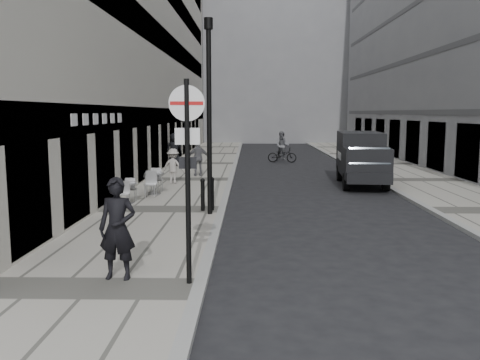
% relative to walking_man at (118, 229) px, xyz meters
% --- Properties ---
extents(sidewalk, '(4.00, 60.00, 0.12)m').
position_rel_walking_man_xyz_m(sidewalk, '(-0.41, 14.76, -1.05)').
color(sidewalk, gray).
rests_on(sidewalk, ground).
extents(far_sidewalk, '(4.00, 60.00, 0.12)m').
position_rel_walking_man_xyz_m(far_sidewalk, '(10.59, 14.76, -1.05)').
color(far_sidewalk, gray).
rests_on(far_sidewalk, ground).
extents(building_left, '(4.00, 45.00, 18.00)m').
position_rel_walking_man_xyz_m(building_left, '(-4.41, 21.26, 7.89)').
color(building_left, '#B3ACA3').
rests_on(building_left, ground).
extents(building_far, '(24.00, 16.00, 22.00)m').
position_rel_walking_man_xyz_m(building_far, '(3.09, 52.76, 9.89)').
color(building_far, gray).
rests_on(building_far, ground).
extents(walking_man, '(0.75, 0.52, 1.97)m').
position_rel_walking_man_xyz_m(walking_man, '(0.00, 0.00, 0.00)').
color(walking_man, black).
rests_on(walking_man, sidewalk).
extents(sign_post, '(0.65, 0.11, 3.78)m').
position_rel_walking_man_xyz_m(sign_post, '(1.39, -0.24, 1.44)').
color(sign_post, black).
rests_on(sign_post, sidewalk).
extents(lamppost, '(0.27, 0.27, 6.01)m').
position_rel_walking_man_xyz_m(lamppost, '(1.26, 6.33, 2.36)').
color(lamppost, black).
rests_on(lamppost, sidewalk).
extents(bollard_near, '(0.14, 0.14, 1.03)m').
position_rel_walking_man_xyz_m(bollard_near, '(1.28, 6.94, -0.47)').
color(bollard_near, black).
rests_on(bollard_near, sidewalk).
extents(bollard_far, '(0.13, 0.13, 0.99)m').
position_rel_walking_man_xyz_m(bollard_far, '(0.99, 6.85, -0.49)').
color(bollard_far, black).
rests_on(bollard_far, sidewalk).
extents(panel_van, '(2.32, 5.23, 2.39)m').
position_rel_walking_man_xyz_m(panel_van, '(7.60, 13.72, 0.24)').
color(panel_van, black).
rests_on(panel_van, ground).
extents(cyclist, '(1.99, 1.00, 2.05)m').
position_rel_walking_man_xyz_m(cyclist, '(4.66, 24.21, -0.30)').
color(cyclist, black).
rests_on(cyclist, ground).
extents(pedestrian_a, '(1.13, 0.70, 1.80)m').
position_rel_walking_man_xyz_m(pedestrian_a, '(-0.08, 15.94, -0.08)').
color(pedestrian_a, slate).
rests_on(pedestrian_a, sidewalk).
extents(pedestrian_b, '(1.14, 0.83, 1.58)m').
position_rel_walking_man_xyz_m(pedestrian_b, '(-0.92, 13.14, -0.20)').
color(pedestrian_b, '#A09994').
rests_on(pedestrian_b, sidewalk).
extents(pedestrian_c, '(1.06, 0.79, 1.97)m').
position_rel_walking_man_xyz_m(pedestrian_c, '(-2.01, 20.80, 0.00)').
color(pedestrian_c, black).
rests_on(pedestrian_c, sidewalk).
extents(cafe_table_near, '(0.77, 1.74, 0.99)m').
position_rel_walking_man_xyz_m(cafe_table_near, '(-1.21, 10.06, -0.48)').
color(cafe_table_near, silver).
rests_on(cafe_table_near, sidewalk).
extents(cafe_table_mid, '(0.67, 1.50, 0.86)m').
position_rel_walking_man_xyz_m(cafe_table_mid, '(-1.77, 8.07, -0.55)').
color(cafe_table_mid, silver).
rests_on(cafe_table_mid, sidewalk).
extents(cafe_table_far, '(0.64, 1.44, 0.82)m').
position_rel_walking_man_xyz_m(cafe_table_far, '(-1.36, 10.36, -0.57)').
color(cafe_table_far, silver).
rests_on(cafe_table_far, sidewalk).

